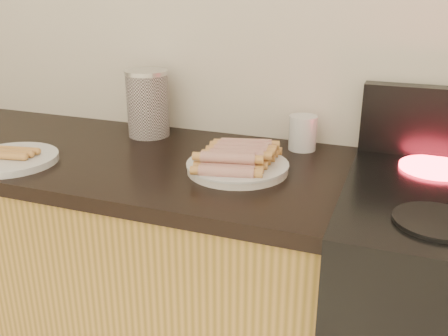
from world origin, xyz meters
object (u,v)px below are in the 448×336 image
at_px(main_plate, 237,168).
at_px(side_plate, 10,159).
at_px(mug, 303,133).
at_px(canister, 148,103).

distance_m(main_plate, side_plate, 0.65).
height_order(side_plate, mug, mug).
bearing_deg(side_plate, main_plate, 14.54).
bearing_deg(mug, side_plate, -151.32).
bearing_deg(main_plate, canister, 151.00).
bearing_deg(canister, side_plate, -122.58).
bearing_deg(mug, canister, -176.26).
xyz_separation_m(main_plate, side_plate, (-0.63, -0.16, 0.00)).
height_order(canister, mug, canister).
height_order(main_plate, canister, canister).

